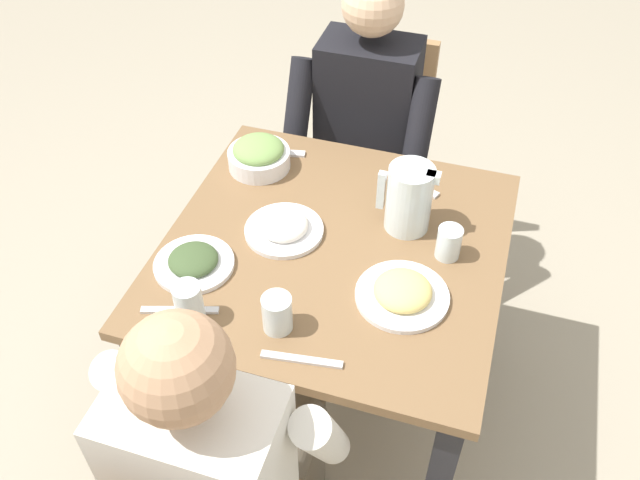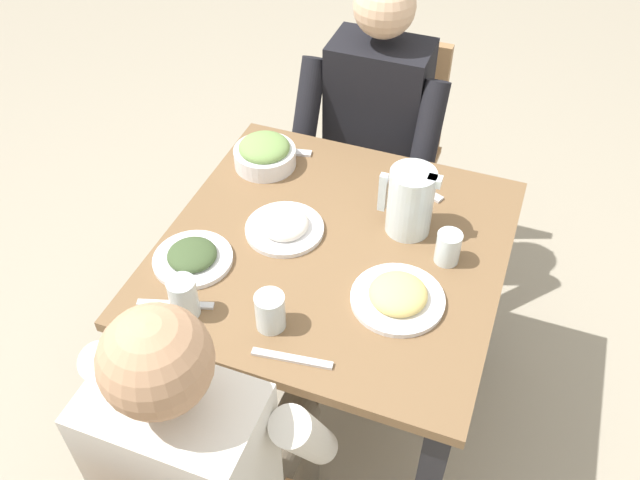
{
  "view_description": "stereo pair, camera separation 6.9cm",
  "coord_description": "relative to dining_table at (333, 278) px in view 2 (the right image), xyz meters",
  "views": [
    {
      "loc": [
        -0.34,
        1.2,
        1.96
      ],
      "look_at": [
        0.05,
        -0.02,
        0.72
      ],
      "focal_mm": 37.64,
      "sensor_mm": 36.0,
      "label": 1
    },
    {
      "loc": [
        -0.4,
        1.18,
        1.96
      ],
      "look_at": [
        0.05,
        -0.02,
        0.72
      ],
      "focal_mm": 37.64,
      "sensor_mm": 36.0,
      "label": 2
    }
  ],
  "objects": [
    {
      "name": "water_glass_far_right",
      "position": [
        0.05,
        0.3,
        0.17
      ],
      "size": [
        0.07,
        0.07,
        0.1
      ],
      "primitive_type": "cylinder",
      "color": "silver",
      "rests_on": "dining_table"
    },
    {
      "name": "fork_near",
      "position": [
        -0.14,
        -0.3,
        0.13
      ],
      "size": [
        0.17,
        0.09,
        0.01
      ],
      "primitive_type": "cube",
      "rotation": [
        0.0,
        0.0,
        -0.39
      ],
      "color": "silver",
      "rests_on": "dining_table"
    },
    {
      "name": "knife_near",
      "position": [
        -0.04,
        0.37,
        0.13
      ],
      "size": [
        0.19,
        0.04,
        0.01
      ],
      "primitive_type": "cube",
      "rotation": [
        0.0,
        0.0,
        0.13
      ],
      "color": "silver",
      "rests_on": "dining_table"
    },
    {
      "name": "ground_plane",
      "position": [
        0.0,
        0.0,
        -0.6
      ],
      "size": [
        8.0,
        8.0,
        0.0
      ],
      "primitive_type": "plane",
      "color": "#9E937F"
    },
    {
      "name": "plate_fries",
      "position": [
        -0.21,
        0.13,
        0.14
      ],
      "size": [
        0.23,
        0.23,
        0.06
      ],
      "color": "white",
      "rests_on": "dining_table"
    },
    {
      "name": "salad_bowl",
      "position": [
        0.31,
        -0.25,
        0.17
      ],
      "size": [
        0.18,
        0.18,
        0.09
      ],
      "color": "white",
      "rests_on": "dining_table"
    },
    {
      "name": "chair_near",
      "position": [
        0.09,
        -0.79,
        -0.11
      ],
      "size": [
        0.4,
        0.4,
        0.87
      ],
      "color": "#997047",
      "rests_on": "ground_plane"
    },
    {
      "name": "knife_far",
      "position": [
        0.29,
        0.32,
        0.13
      ],
      "size": [
        0.18,
        0.07,
        0.01
      ],
      "primitive_type": "cube",
      "rotation": [
        0.0,
        0.0,
        0.3
      ],
      "color": "silver",
      "rests_on": "dining_table"
    },
    {
      "name": "dining_table",
      "position": [
        0.0,
        0.0,
        0.0
      ],
      "size": [
        0.88,
        0.88,
        0.73
      ],
      "color": "brown",
      "rests_on": "ground_plane"
    },
    {
      "name": "fork_far",
      "position": [
        0.28,
        -0.33,
        0.13
      ],
      "size": [
        0.17,
        0.06,
        0.01
      ],
      "primitive_type": "cube",
      "rotation": [
        0.0,
        0.0,
        0.2
      ],
      "color": "silver",
      "rests_on": "dining_table"
    },
    {
      "name": "diner_far",
      "position": [
        0.06,
        0.59,
        0.04
      ],
      "size": [
        0.48,
        0.53,
        1.17
      ],
      "color": "silver",
      "rests_on": "ground_plane"
    },
    {
      "name": "plate_yoghurt",
      "position": [
        0.14,
        -0.01,
        0.14
      ],
      "size": [
        0.21,
        0.21,
        0.06
      ],
      "color": "white",
      "rests_on": "dining_table"
    },
    {
      "name": "water_glass_center",
      "position": [
        0.25,
        0.33,
        0.18
      ],
      "size": [
        0.07,
        0.07,
        0.11
      ],
      "primitive_type": "cylinder",
      "color": "silver",
      "rests_on": "dining_table"
    },
    {
      "name": "diner_near",
      "position": [
        0.09,
        -0.59,
        0.04
      ],
      "size": [
        0.48,
        0.53,
        1.17
      ],
      "color": "black",
      "rests_on": "ground_plane"
    },
    {
      "name": "water_pitcher",
      "position": [
        -0.16,
        -0.13,
        0.22
      ],
      "size": [
        0.16,
        0.12,
        0.19
      ],
      "color": "silver",
      "rests_on": "dining_table"
    },
    {
      "name": "plate_dolmas",
      "position": [
        0.32,
        0.18,
        0.14
      ],
      "size": [
        0.2,
        0.2,
        0.04
      ],
      "color": "white",
      "rests_on": "dining_table"
    },
    {
      "name": "water_glass_far_left",
      "position": [
        -0.29,
        -0.05,
        0.17
      ],
      "size": [
        0.06,
        0.06,
        0.09
      ],
      "primitive_type": "cylinder",
      "color": "silver",
      "rests_on": "dining_table"
    }
  ]
}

